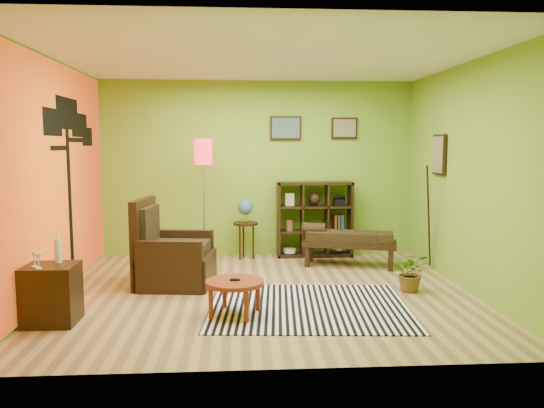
{
  "coord_description": "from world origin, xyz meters",
  "views": [
    {
      "loc": [
        -0.32,
        -6.31,
        1.8
      ],
      "look_at": [
        0.1,
        0.27,
        1.05
      ],
      "focal_mm": 35.0,
      "sensor_mm": 36.0,
      "label": 1
    }
  ],
  "objects": [
    {
      "name": "bench",
      "position": [
        1.28,
        1.3,
        0.4
      ],
      "size": [
        1.43,
        0.83,
        0.63
      ],
      "color": "black",
      "rests_on": "ground"
    },
    {
      "name": "cube_shelf",
      "position": [
        0.91,
        2.03,
        0.6
      ],
      "size": [
        1.2,
        0.35,
        1.2
      ],
      "color": "black",
      "rests_on": "ground"
    },
    {
      "name": "ground",
      "position": [
        0.0,
        0.0,
        0.0
      ],
      "size": [
        5.0,
        5.0,
        0.0
      ],
      "primitive_type": "plane",
      "color": "tan",
      "rests_on": "ground"
    },
    {
      "name": "armchair",
      "position": [
        -1.19,
        0.41,
        0.34
      ],
      "size": [
        1.01,
        1.01,
        1.11
      ],
      "color": "black",
      "rests_on": "ground"
    },
    {
      "name": "globe_table",
      "position": [
        -0.21,
        1.9,
        0.71
      ],
      "size": [
        0.39,
        0.39,
        0.94
      ],
      "color": "black",
      "rests_on": "ground"
    },
    {
      "name": "floor_lamp",
      "position": [
        -0.83,
        1.6,
        1.52
      ],
      "size": [
        0.28,
        0.28,
        1.88
      ],
      "color": "silver",
      "rests_on": "ground"
    },
    {
      "name": "side_cabinet",
      "position": [
        -2.2,
        -1.0,
        0.3
      ],
      "size": [
        0.51,
        0.46,
        0.91
      ],
      "color": "black",
      "rests_on": "ground"
    },
    {
      "name": "room_shell",
      "position": [
        -0.09,
        0.01,
        1.8
      ],
      "size": [
        5.04,
        4.54,
        2.82
      ],
      "color": "#75A929",
      "rests_on": "ground"
    },
    {
      "name": "potted_plant",
      "position": [
        1.79,
        -0.1,
        0.19
      ],
      "size": [
        0.56,
        0.59,
        0.37
      ],
      "primitive_type": "imported",
      "rotation": [
        0.0,
        0.0,
        -0.33
      ],
      "color": "#26661E",
      "rests_on": "ground"
    },
    {
      "name": "zebra_rug",
      "position": [
        0.45,
        -0.65,
        0.01
      ],
      "size": [
        2.32,
        1.94,
        0.01
      ],
      "primitive_type": "cube",
      "rotation": [
        0.0,
        0.0,
        -0.08
      ],
      "color": "white",
      "rests_on": "ground"
    },
    {
      "name": "coffee_table",
      "position": [
        -0.36,
        -0.88,
        0.32
      ],
      "size": [
        0.61,
        0.61,
        0.4
      ],
      "color": "maroon",
      "rests_on": "ground"
    }
  ]
}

